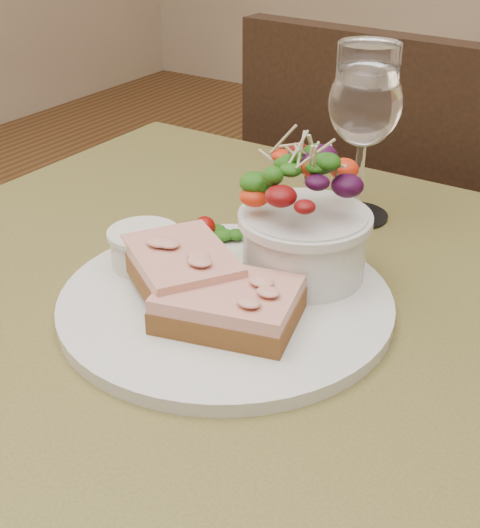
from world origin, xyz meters
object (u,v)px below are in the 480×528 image
Objects in this scene: cafe_table at (226,417)px; wine_glass at (365,108)px; salad_bowl at (305,215)px; sandwich_back at (182,267)px; sandwich_front at (228,304)px; dinner_plate at (226,302)px; chair_far at (393,353)px; ramekin at (144,246)px.

cafe_table is 0.34m from wine_glass.
salad_bowl is 0.73× the size of wine_glass.
sandwich_back is at bearing -131.44° from salad_bowl.
salad_bowl is (0.07, 0.08, 0.04)m from sandwich_back.
sandwich_back is 1.06× the size of salad_bowl.
sandwich_front is 0.96× the size of sandwich_back.
cafe_table is 0.20m from salad_bowl.
cafe_table is 5.96× the size of sandwich_back.
sandwich_back reaches higher than dinner_plate.
sandwich_front is at bearing -88.00° from wine_glass.
sandwich_front is at bearing 100.59° from chair_far.
chair_far reaches higher than sandwich_front.
sandwich_front is 2.08× the size of ramekin.
sandwich_back reaches higher than ramekin.
wine_glass is (-0.01, 0.26, 0.10)m from sandwich_front.
dinner_plate is at bearing 122.06° from cafe_table.
sandwich_front reaches higher than cafe_table.
sandwich_back is at bearing -101.95° from wine_glass.
chair_far reaches higher than cafe_table.
chair_far is 7.09× the size of salad_bowl.
ramekin is 0.27m from wine_glass.
chair_far is at bearing 99.97° from salad_bowl.
dinner_plate is at bearing 98.86° from chair_far.
chair_far is at bearing 95.65° from dinner_plate.
ramekin reaches higher than sandwich_front.
ramekin is 0.49× the size of salad_bowl.
sandwich_front reaches higher than dinner_plate.
cafe_table is 4.57× the size of wine_glass.
dinner_plate reaches higher than cafe_table.
sandwich_back reaches higher than cafe_table.
ramekin reaches higher than dinner_plate.
sandwich_front is 0.06m from sandwich_back.
chair_far is at bearing 125.25° from sandwich_back.
dinner_plate is 2.27× the size of sandwich_front.
cafe_table is at bearing -57.94° from dinner_plate.
cafe_table is at bearing -14.09° from ramekin.
wine_glass is at bearing 86.53° from dinner_plate.
chair_far is 5.14× the size of wine_glass.
wine_glass is (0.01, 0.23, 0.12)m from dinner_plate.
wine_glass is (-0.02, 0.16, 0.05)m from salad_bowl.
cafe_table is at bearing 22.29° from sandwich_back.
wine_glass is at bearing 104.03° from chair_far.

